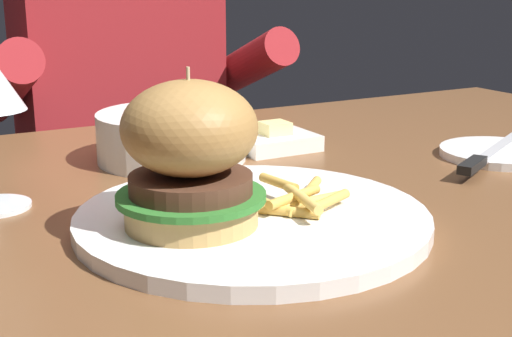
% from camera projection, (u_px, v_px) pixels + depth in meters
% --- Properties ---
extents(dining_table, '(1.46, 0.81, 0.74)m').
position_uv_depth(dining_table, '(251.00, 267.00, 0.77)').
color(dining_table, brown).
rests_on(dining_table, ground).
extents(main_plate, '(0.32, 0.32, 0.01)m').
position_uv_depth(main_plate, '(252.00, 219.00, 0.64)').
color(main_plate, white).
rests_on(main_plate, dining_table).
extents(burger_sandwich, '(0.13, 0.13, 0.13)m').
position_uv_depth(burger_sandwich, '(190.00, 154.00, 0.59)').
color(burger_sandwich, tan).
rests_on(burger_sandwich, main_plate).
extents(fries_pile, '(0.10, 0.11, 0.02)m').
position_uv_depth(fries_pile, '(297.00, 198.00, 0.64)').
color(fries_pile, gold).
rests_on(fries_pile, main_plate).
extents(bread_plate, '(0.14, 0.14, 0.01)m').
position_uv_depth(bread_plate, '(499.00, 153.00, 0.88)').
color(bread_plate, white).
rests_on(bread_plate, dining_table).
extents(table_knife, '(0.21, 0.12, 0.01)m').
position_uv_depth(table_knife, '(488.00, 155.00, 0.84)').
color(table_knife, silver).
rests_on(table_knife, bread_plate).
extents(butter_dish, '(0.10, 0.08, 0.04)m').
position_uv_depth(butter_dish, '(275.00, 140.00, 0.92)').
color(butter_dish, white).
rests_on(butter_dish, dining_table).
extents(soup_bowl, '(0.18, 0.18, 0.06)m').
position_uv_depth(soup_bowl, '(172.00, 134.00, 0.86)').
color(soup_bowl, white).
rests_on(soup_bowl, dining_table).
extents(diner_person, '(0.51, 0.36, 1.18)m').
position_uv_depth(diner_person, '(124.00, 181.00, 1.40)').
color(diner_person, '#282833').
rests_on(diner_person, ground).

